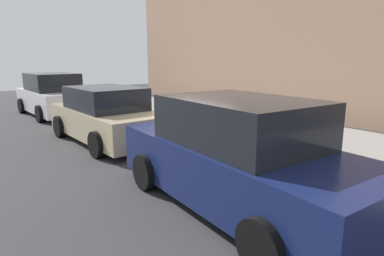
{
  "coord_description": "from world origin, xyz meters",
  "views": [
    {
      "loc": [
        -7.32,
        5.04,
        2.28
      ],
      "look_at": [
        -1.09,
        0.32,
        0.62
      ],
      "focal_mm": 30.24,
      "sensor_mm": 36.0,
      "label": 1
    }
  ],
  "objects_px": {
    "suitcase_maroon_2": "(274,141)",
    "bollard_post": "(171,114)",
    "parked_car_beige_1": "(106,116)",
    "suitcase_red_3": "(253,137)",
    "parked_car_white_2": "(53,96)",
    "suitcase_teal_5": "(223,128)",
    "suitcase_silver_7": "(197,123)",
    "suitcase_olive_4": "(240,129)",
    "suitcase_navy_6": "(210,123)",
    "suitcase_black_1": "(293,147)",
    "suitcase_silver_0": "(318,149)",
    "parked_car_navy_0": "(238,157)",
    "fire_hydrant": "(183,116)"
  },
  "relations": [
    {
      "from": "suitcase_maroon_2",
      "to": "bollard_post",
      "type": "bearing_deg",
      "value": 2.85
    },
    {
      "from": "bollard_post",
      "to": "parked_car_beige_1",
      "type": "bearing_deg",
      "value": 88.73
    },
    {
      "from": "suitcase_red_3",
      "to": "parked_car_white_2",
      "type": "distance_m",
      "value": 9.25
    },
    {
      "from": "suitcase_maroon_2",
      "to": "bollard_post",
      "type": "xyz_separation_m",
      "value": [
        3.95,
        0.2,
        0.13
      ]
    },
    {
      "from": "suitcase_teal_5",
      "to": "parked_car_beige_1",
      "type": "height_order",
      "value": "parked_car_beige_1"
    },
    {
      "from": "suitcase_maroon_2",
      "to": "suitcase_silver_7",
      "type": "bearing_deg",
      "value": 1.91
    },
    {
      "from": "suitcase_olive_4",
      "to": "suitcase_teal_5",
      "type": "bearing_deg",
      "value": 12.57
    },
    {
      "from": "suitcase_navy_6",
      "to": "parked_car_beige_1",
      "type": "height_order",
      "value": "parked_car_beige_1"
    },
    {
      "from": "suitcase_navy_6",
      "to": "bollard_post",
      "type": "distance_m",
      "value": 1.75
    },
    {
      "from": "suitcase_black_1",
      "to": "suitcase_maroon_2",
      "type": "relative_size",
      "value": 0.96
    },
    {
      "from": "suitcase_silver_0",
      "to": "bollard_post",
      "type": "relative_size",
      "value": 1.16
    },
    {
      "from": "suitcase_maroon_2",
      "to": "bollard_post",
      "type": "relative_size",
      "value": 0.77
    },
    {
      "from": "parked_car_navy_0",
      "to": "suitcase_silver_7",
      "type": "bearing_deg",
      "value": -29.76
    },
    {
      "from": "suitcase_silver_0",
      "to": "suitcase_silver_7",
      "type": "relative_size",
      "value": 1.12
    },
    {
      "from": "bollard_post",
      "to": "parked_car_beige_1",
      "type": "xyz_separation_m",
      "value": [
        0.05,
        2.16,
        0.14
      ]
    },
    {
      "from": "suitcase_silver_0",
      "to": "parked_car_beige_1",
      "type": "distance_m",
      "value": 5.63
    },
    {
      "from": "suitcase_maroon_2",
      "to": "fire_hydrant",
      "type": "relative_size",
      "value": 0.88
    },
    {
      "from": "suitcase_maroon_2",
      "to": "parked_car_navy_0",
      "type": "relative_size",
      "value": 0.15
    },
    {
      "from": "parked_car_navy_0",
      "to": "fire_hydrant",
      "type": "bearing_deg",
      "value": -26.25
    },
    {
      "from": "suitcase_red_3",
      "to": "suitcase_navy_6",
      "type": "bearing_deg",
      "value": -0.41
    },
    {
      "from": "bollard_post",
      "to": "suitcase_silver_7",
      "type": "bearing_deg",
      "value": -174.95
    },
    {
      "from": "suitcase_silver_0",
      "to": "suitcase_black_1",
      "type": "relative_size",
      "value": 1.57
    },
    {
      "from": "suitcase_silver_7",
      "to": "parked_car_beige_1",
      "type": "relative_size",
      "value": 0.21
    },
    {
      "from": "suitcase_red_3",
      "to": "parked_car_navy_0",
      "type": "bearing_deg",
      "value": 127.54
    },
    {
      "from": "parked_car_white_2",
      "to": "suitcase_maroon_2",
      "type": "bearing_deg",
      "value": -166.09
    },
    {
      "from": "suitcase_black_1",
      "to": "parked_car_white_2",
      "type": "distance_m",
      "value": 10.35
    },
    {
      "from": "suitcase_maroon_2",
      "to": "suitcase_teal_5",
      "type": "height_order",
      "value": "suitcase_teal_5"
    },
    {
      "from": "bollard_post",
      "to": "parked_car_white_2",
      "type": "relative_size",
      "value": 0.19
    },
    {
      "from": "fire_hydrant",
      "to": "suitcase_maroon_2",
      "type": "bearing_deg",
      "value": -179.24
    },
    {
      "from": "suitcase_olive_4",
      "to": "suitcase_navy_6",
      "type": "xyz_separation_m",
      "value": [
        1.1,
        0.06,
        0.0
      ]
    },
    {
      "from": "suitcase_red_3",
      "to": "parked_car_beige_1",
      "type": "distance_m",
      "value": 4.13
    },
    {
      "from": "bollard_post",
      "to": "parked_car_navy_0",
      "type": "xyz_separation_m",
      "value": [
        -5.14,
        2.16,
        0.22
      ]
    },
    {
      "from": "suitcase_silver_7",
      "to": "parked_car_beige_1",
      "type": "distance_m",
      "value": 2.59
    },
    {
      "from": "suitcase_black_1",
      "to": "parked_car_white_2",
      "type": "xyz_separation_m",
      "value": [
        10.08,
        2.32,
        0.37
      ]
    },
    {
      "from": "suitcase_silver_0",
      "to": "suitcase_navy_6",
      "type": "height_order",
      "value": "suitcase_silver_0"
    },
    {
      "from": "suitcase_olive_4",
      "to": "suitcase_silver_7",
      "type": "xyz_separation_m",
      "value": [
        1.66,
        0.12,
        -0.08
      ]
    },
    {
      "from": "suitcase_maroon_2",
      "to": "suitcase_navy_6",
      "type": "height_order",
      "value": "suitcase_navy_6"
    },
    {
      "from": "suitcase_silver_0",
      "to": "suitcase_navy_6",
      "type": "distance_m",
      "value": 3.32
    },
    {
      "from": "suitcase_red_3",
      "to": "suitcase_olive_4",
      "type": "bearing_deg",
      "value": -8.09
    },
    {
      "from": "suitcase_red_3",
      "to": "bollard_post",
      "type": "relative_size",
      "value": 0.93
    },
    {
      "from": "bollard_post",
      "to": "parked_car_beige_1",
      "type": "height_order",
      "value": "parked_car_beige_1"
    },
    {
      "from": "suitcase_black_1",
      "to": "fire_hydrant",
      "type": "height_order",
      "value": "fire_hydrant"
    },
    {
      "from": "suitcase_silver_7",
      "to": "parked_car_navy_0",
      "type": "height_order",
      "value": "parked_car_navy_0"
    },
    {
      "from": "suitcase_navy_6",
      "to": "parked_car_beige_1",
      "type": "xyz_separation_m",
      "value": [
        1.79,
        2.33,
        0.2
      ]
    },
    {
      "from": "suitcase_olive_4",
      "to": "suitcase_silver_7",
      "type": "height_order",
      "value": "suitcase_olive_4"
    },
    {
      "from": "suitcase_maroon_2",
      "to": "suitcase_navy_6",
      "type": "xyz_separation_m",
      "value": [
        2.21,
        0.03,
        0.07
      ]
    },
    {
      "from": "parked_car_navy_0",
      "to": "suitcase_red_3",
      "type": "bearing_deg",
      "value": -52.46
    },
    {
      "from": "suitcase_silver_0",
      "to": "fire_hydrant",
      "type": "distance_m",
      "value": 4.6
    },
    {
      "from": "suitcase_maroon_2",
      "to": "suitcase_navy_6",
      "type": "relative_size",
      "value": 0.83
    },
    {
      "from": "suitcase_black_1",
      "to": "suitcase_teal_5",
      "type": "height_order",
      "value": "suitcase_teal_5"
    }
  ]
}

